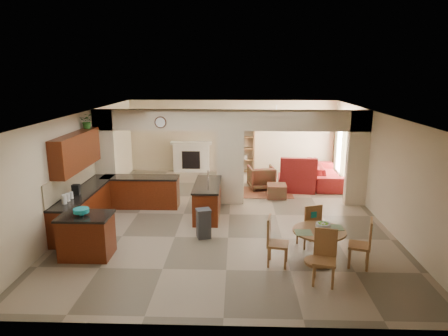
{
  "coord_description": "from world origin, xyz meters",
  "views": [
    {
      "loc": [
        0.2,
        -10.47,
        3.86
      ],
      "look_at": [
        -0.16,
        0.3,
        1.25
      ],
      "focal_mm": 32.0,
      "sensor_mm": 36.0,
      "label": 1
    }
  ],
  "objects_px": {
    "dining_table": "(319,241)",
    "kitchen_island": "(87,236)",
    "sofa": "(325,173)",
    "armchair": "(261,177)"
  },
  "relations": [
    {
      "from": "dining_table",
      "to": "kitchen_island",
      "type": "bearing_deg",
      "value": 178.15
    },
    {
      "from": "sofa",
      "to": "armchair",
      "type": "height_order",
      "value": "armchair"
    },
    {
      "from": "dining_table",
      "to": "armchair",
      "type": "bearing_deg",
      "value": 99.02
    },
    {
      "from": "kitchen_island",
      "to": "armchair",
      "type": "relative_size",
      "value": 1.27
    },
    {
      "from": "sofa",
      "to": "armchair",
      "type": "xyz_separation_m",
      "value": [
        -2.28,
        -0.68,
        0.01
      ]
    },
    {
      "from": "sofa",
      "to": "armchair",
      "type": "relative_size",
      "value": 3.02
    },
    {
      "from": "kitchen_island",
      "to": "armchair",
      "type": "distance_m",
      "value": 6.6
    },
    {
      "from": "kitchen_island",
      "to": "dining_table",
      "type": "relative_size",
      "value": 1.01
    },
    {
      "from": "dining_table",
      "to": "sofa",
      "type": "xyz_separation_m",
      "value": [
        1.42,
        6.09,
        -0.11
      ]
    },
    {
      "from": "kitchen_island",
      "to": "sofa",
      "type": "xyz_separation_m",
      "value": [
        6.28,
        5.93,
        -0.09
      ]
    }
  ]
}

